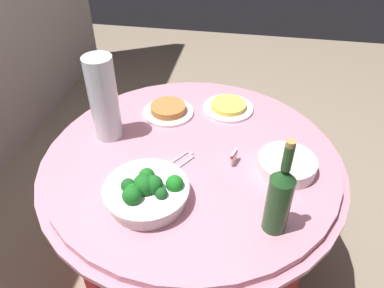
{
  "coord_description": "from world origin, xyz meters",
  "views": [
    {
      "loc": [
        -1.06,
        -0.19,
        1.66
      ],
      "look_at": [
        0.0,
        0.0,
        0.79
      ],
      "focal_mm": 34.88,
      "sensor_mm": 36.0,
      "label": 1
    }
  ],
  "objects_px": {
    "wine_bottle": "(279,198)",
    "food_plate_fried_egg": "(228,107)",
    "label_placard_front": "(234,157)",
    "broccoli_bowl": "(147,191)",
    "food_plate_peanuts": "(168,110)",
    "plate_stack": "(287,165)",
    "decorative_fruit_vase": "(104,101)",
    "serving_tongs": "(177,163)"
  },
  "relations": [
    {
      "from": "food_plate_fried_egg",
      "to": "wine_bottle",
      "type": "bearing_deg",
      "value": -162.16
    },
    {
      "from": "food_plate_peanuts",
      "to": "food_plate_fried_egg",
      "type": "relative_size",
      "value": 1.0
    },
    {
      "from": "broccoli_bowl",
      "to": "plate_stack",
      "type": "distance_m",
      "value": 0.51
    },
    {
      "from": "food_plate_peanuts",
      "to": "label_placard_front",
      "type": "bearing_deg",
      "value": -131.98
    },
    {
      "from": "wine_bottle",
      "to": "label_placard_front",
      "type": "distance_m",
      "value": 0.32
    },
    {
      "from": "broccoli_bowl",
      "to": "decorative_fruit_vase",
      "type": "xyz_separation_m",
      "value": [
        0.32,
        0.25,
        0.11
      ]
    },
    {
      "from": "broccoli_bowl",
      "to": "plate_stack",
      "type": "bearing_deg",
      "value": -62.76
    },
    {
      "from": "label_placard_front",
      "to": "broccoli_bowl",
      "type": "bearing_deg",
      "value": 132.01
    },
    {
      "from": "broccoli_bowl",
      "to": "label_placard_front",
      "type": "relative_size",
      "value": 5.09
    },
    {
      "from": "wine_bottle",
      "to": "food_plate_peanuts",
      "type": "height_order",
      "value": "wine_bottle"
    },
    {
      "from": "wine_bottle",
      "to": "label_placard_front",
      "type": "bearing_deg",
      "value": 28.51
    },
    {
      "from": "food_plate_fried_egg",
      "to": "plate_stack",
      "type": "bearing_deg",
      "value": -145.69
    },
    {
      "from": "serving_tongs",
      "to": "label_placard_front",
      "type": "distance_m",
      "value": 0.21
    },
    {
      "from": "serving_tongs",
      "to": "food_plate_fried_egg",
      "type": "xyz_separation_m",
      "value": [
        0.4,
        -0.15,
        0.01
      ]
    },
    {
      "from": "broccoli_bowl",
      "to": "decorative_fruit_vase",
      "type": "height_order",
      "value": "decorative_fruit_vase"
    },
    {
      "from": "plate_stack",
      "to": "serving_tongs",
      "type": "distance_m",
      "value": 0.4
    },
    {
      "from": "food_plate_fried_egg",
      "to": "label_placard_front",
      "type": "bearing_deg",
      "value": -171.34
    },
    {
      "from": "food_plate_peanuts",
      "to": "wine_bottle",
      "type": "bearing_deg",
      "value": -140.29
    },
    {
      "from": "broccoli_bowl",
      "to": "food_plate_peanuts",
      "type": "bearing_deg",
      "value": 5.23
    },
    {
      "from": "label_placard_front",
      "to": "serving_tongs",
      "type": "bearing_deg",
      "value": 101.76
    },
    {
      "from": "decorative_fruit_vase",
      "to": "food_plate_fried_egg",
      "type": "xyz_separation_m",
      "value": [
        0.27,
        -0.46,
        -0.15
      ]
    },
    {
      "from": "wine_bottle",
      "to": "serving_tongs",
      "type": "xyz_separation_m",
      "value": [
        0.23,
        0.35,
        -0.12
      ]
    },
    {
      "from": "wine_bottle",
      "to": "serving_tongs",
      "type": "height_order",
      "value": "wine_bottle"
    },
    {
      "from": "food_plate_fried_egg",
      "to": "label_placard_front",
      "type": "distance_m",
      "value": 0.36
    },
    {
      "from": "plate_stack",
      "to": "food_plate_peanuts",
      "type": "bearing_deg",
      "value": 60.61
    },
    {
      "from": "plate_stack",
      "to": "food_plate_peanuts",
      "type": "height_order",
      "value": "plate_stack"
    },
    {
      "from": "broccoli_bowl",
      "to": "wine_bottle",
      "type": "height_order",
      "value": "wine_bottle"
    },
    {
      "from": "wine_bottle",
      "to": "decorative_fruit_vase",
      "type": "distance_m",
      "value": 0.75
    },
    {
      "from": "wine_bottle",
      "to": "serving_tongs",
      "type": "distance_m",
      "value": 0.44
    },
    {
      "from": "food_plate_peanuts",
      "to": "food_plate_fried_egg",
      "type": "bearing_deg",
      "value": -73.23
    },
    {
      "from": "wine_bottle",
      "to": "decorative_fruit_vase",
      "type": "relative_size",
      "value": 0.99
    },
    {
      "from": "food_plate_peanuts",
      "to": "broccoli_bowl",
      "type": "bearing_deg",
      "value": -174.77
    },
    {
      "from": "decorative_fruit_vase",
      "to": "food_plate_peanuts",
      "type": "height_order",
      "value": "decorative_fruit_vase"
    },
    {
      "from": "broccoli_bowl",
      "to": "decorative_fruit_vase",
      "type": "relative_size",
      "value": 0.82
    },
    {
      "from": "wine_bottle",
      "to": "food_plate_peanuts",
      "type": "xyz_separation_m",
      "value": [
        0.55,
        0.46,
        -0.11
      ]
    },
    {
      "from": "serving_tongs",
      "to": "wine_bottle",
      "type": "bearing_deg",
      "value": -123.2
    },
    {
      "from": "plate_stack",
      "to": "wine_bottle",
      "type": "bearing_deg",
      "value": 170.96
    },
    {
      "from": "wine_bottle",
      "to": "label_placard_front",
      "type": "xyz_separation_m",
      "value": [
        0.27,
        0.15,
        -0.1
      ]
    },
    {
      "from": "wine_bottle",
      "to": "label_placard_front",
      "type": "relative_size",
      "value": 6.11
    },
    {
      "from": "wine_bottle",
      "to": "serving_tongs",
      "type": "relative_size",
      "value": 2.13
    },
    {
      "from": "wine_bottle",
      "to": "food_plate_fried_egg",
      "type": "distance_m",
      "value": 0.67
    },
    {
      "from": "serving_tongs",
      "to": "label_placard_front",
      "type": "height_order",
      "value": "label_placard_front"
    }
  ]
}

